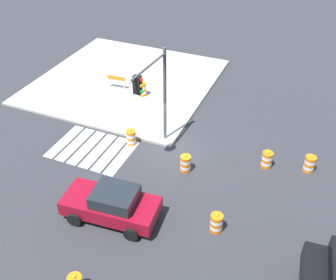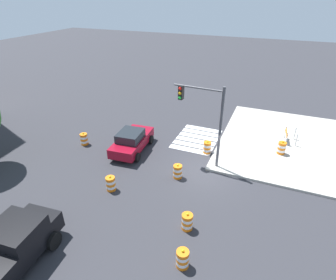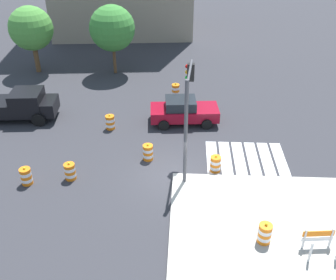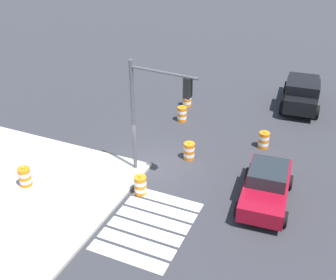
% 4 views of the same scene
% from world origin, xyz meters
% --- Properties ---
extents(ground_plane, '(120.00, 120.00, 0.00)m').
position_xyz_m(ground_plane, '(0.00, 0.00, 0.00)').
color(ground_plane, '#2D2D33').
extents(crosswalk_stripes, '(4.35, 3.20, 0.02)m').
position_xyz_m(crosswalk_stripes, '(4.00, 1.80, 0.01)').
color(crosswalk_stripes, silver).
rests_on(crosswalk_stripes, ground).
extents(sports_car, '(4.44, 2.42, 1.63)m').
position_xyz_m(sports_car, '(0.45, 5.76, 0.81)').
color(sports_car, maroon).
rests_on(sports_car, ground).
extents(pickup_truck, '(5.31, 2.71, 1.92)m').
position_xyz_m(pickup_truck, '(-10.14, 5.72, 0.97)').
color(pickup_truck, black).
rests_on(pickup_truck, ground).
extents(traffic_barrel_near_corner, '(0.56, 0.56, 1.02)m').
position_xyz_m(traffic_barrel_near_corner, '(-5.25, -0.51, 0.45)').
color(traffic_barrel_near_corner, orange).
rests_on(traffic_barrel_near_corner, ground).
extents(traffic_barrel_crosswalk_end, '(0.56, 0.56, 1.02)m').
position_xyz_m(traffic_barrel_crosswalk_end, '(-1.43, 1.44, 0.45)').
color(traffic_barrel_crosswalk_end, orange).
rests_on(traffic_barrel_crosswalk_end, ground).
extents(traffic_barrel_median_near, '(0.56, 0.56, 1.02)m').
position_xyz_m(traffic_barrel_median_near, '(-4.10, 4.69, 0.45)').
color(traffic_barrel_median_near, orange).
rests_on(traffic_barrel_median_near, ground).
extents(traffic_barrel_median_far, '(0.56, 0.56, 1.02)m').
position_xyz_m(traffic_barrel_median_far, '(2.21, 0.50, 0.45)').
color(traffic_barrel_median_far, orange).
rests_on(traffic_barrel_median_far, ground).
extents(traffic_barrel_lane_center, '(0.56, 0.56, 1.02)m').
position_xyz_m(traffic_barrel_lane_center, '(-7.35, -1.01, 0.45)').
color(traffic_barrel_lane_center, orange).
rests_on(traffic_barrel_lane_center, ground).
extents(traffic_barrel_on_sidewalk, '(0.56, 0.56, 1.02)m').
position_xyz_m(traffic_barrel_on_sidewalk, '(3.94, -4.53, 0.60)').
color(traffic_barrel_on_sidewalk, orange).
rests_on(traffic_barrel_on_sidewalk, sidewalk_corner).
extents(traffic_light_pole, '(0.48, 3.29, 5.50)m').
position_xyz_m(traffic_light_pole, '(0.66, 0.54, 3.91)').
color(traffic_light_pole, '#4C4C51').
rests_on(traffic_light_pole, sidewalk_corner).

